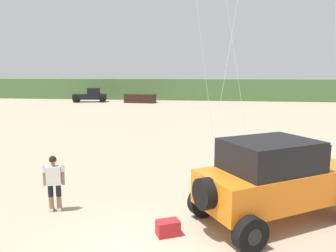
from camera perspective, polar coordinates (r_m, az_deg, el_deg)
name	(u,v)px	position (r m, az deg, el deg)	size (l,w,h in m)	color
dune_ridge	(208,89)	(52.93, 7.09, 6.47)	(90.00, 7.94, 3.20)	#4C703D
jeep	(277,178)	(9.34, 18.52, -8.60)	(4.95, 4.35, 2.26)	orange
person_watching	(54,180)	(10.04, -19.35, -8.98)	(0.60, 0.40, 1.67)	#8C664C
cooler_box	(168,228)	(8.45, -0.01, -17.43)	(0.56, 0.36, 0.38)	#B21E23
distant_pickup	(91,95)	(47.95, -13.37, 5.24)	(4.92, 3.34, 1.98)	black
distant_sedan	(140,98)	(45.59, -4.90, 4.84)	(4.20, 1.70, 1.20)	black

